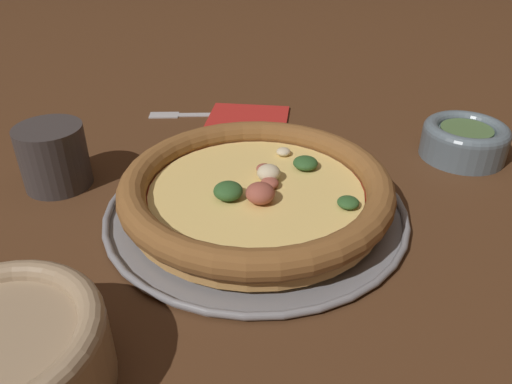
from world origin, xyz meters
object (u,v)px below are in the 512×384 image
Objects in this scene: bowl_far at (465,139)px; fork at (197,114)px; pizza_tray at (256,209)px; drinking_cup at (51,158)px; napkin at (247,120)px; pizza at (256,190)px.

bowl_far is 0.65× the size of fork.
fork is at bearing -56.53° from pizza_tray.
drinking_cup is 0.57× the size of napkin.
bowl_far is 0.39m from fork.
bowl_far is (-0.23, -0.20, -0.00)m from pizza.
drinking_cup is 0.46× the size of fork.
pizza_tray is 0.25m from drinking_cup.
drinking_cup is 0.26m from fork.
bowl_far is at bearing 158.16° from fork.
drinking_cup is (0.25, 0.00, 0.01)m from pizza.
fork is at bearing -56.49° from pizza.
pizza_tray is at bearing 107.71° from napkin.
drinking_cup is 0.30m from napkin.
drinking_cup is (0.48, 0.20, 0.01)m from bowl_far.
pizza is 2.13× the size of napkin.
bowl_far is at bearing 173.40° from napkin.
napkin is at bearing 160.53° from fork.
bowl_far is at bearing -139.27° from pizza_tray.
pizza_tray is 0.03m from pizza.
napkin is at bearing -72.29° from pizza_tray.
drinking_cup is at bearing 54.52° from fork.
bowl_far is 0.31m from napkin.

